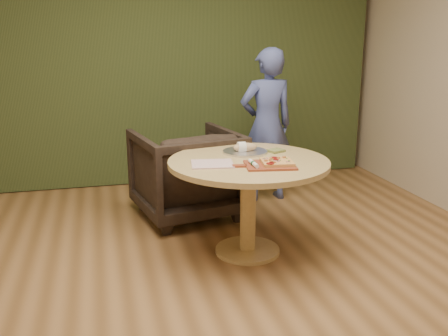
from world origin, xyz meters
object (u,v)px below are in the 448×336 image
bread_roll (244,147)px  pizza_paddle (268,165)px  armchair (187,169)px  flatbread_pizza (277,162)px  pedestal_table (248,178)px  person_standing (267,126)px  serving_tray (245,152)px  cutlery_roll (253,163)px

bread_roll → pizza_paddle: bearing=-83.3°
bread_roll → armchair: bearing=116.7°
flatbread_pizza → armchair: 1.26m
pedestal_table → flatbread_pizza: 0.30m
bread_roll → person_standing: size_ratio=0.13×
serving_tray → person_standing: (0.52, 0.98, 0.01)m
flatbread_pizza → armchair: bearing=112.3°
bread_roll → person_standing: bearing=61.8°
pizza_paddle → armchair: bearing=118.1°
pizza_paddle → flatbread_pizza: (0.06, 0.00, 0.02)m
flatbread_pizza → cutlery_roll: size_ratio=1.27×
pedestal_table → pizza_paddle: size_ratio=2.61×
armchair → pedestal_table: bearing=97.2°
bread_roll → serving_tray: bearing=-0.0°
bread_roll → person_standing: (0.53, 0.98, -0.02)m
person_standing → armchair: bearing=14.5°
cutlery_roll → pedestal_table: bearing=82.0°
serving_tray → bread_roll: bearing=180.0°
flatbread_pizza → serving_tray: 0.45m
pedestal_table → person_standing: 1.34m
bread_roll → pedestal_table: bearing=-98.0°
pizza_paddle → armchair: armchair is taller
flatbread_pizza → cutlery_roll: (-0.18, -0.01, 0.00)m
pedestal_table → person_standing: bearing=65.3°
cutlery_roll → serving_tray: 0.45m
pizza_paddle → bread_roll: 0.44m
pedestal_table → person_standing: (0.56, 1.21, 0.16)m
pizza_paddle → flatbread_pizza: 0.07m
flatbread_pizza → armchair: (-0.46, 1.13, -0.32)m
flatbread_pizza → bread_roll: bread_roll is taller
serving_tray → person_standing: 1.11m
cutlery_roll → bread_roll: (0.06, 0.45, 0.01)m
cutlery_roll → armchair: armchair is taller
pedestal_table → pizza_paddle: pizza_paddle is taller
cutlery_roll → bread_roll: size_ratio=1.03×
cutlery_roll → bread_roll: 0.45m
pedestal_table → bread_roll: (0.03, 0.23, 0.18)m
pizza_paddle → serving_tray: bearing=104.2°
pedestal_table → armchair: 0.99m
flatbread_pizza → person_standing: size_ratio=0.16×
flatbread_pizza → pizza_paddle: bearing=-178.8°
pedestal_table → pizza_paddle: bearing=-67.9°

